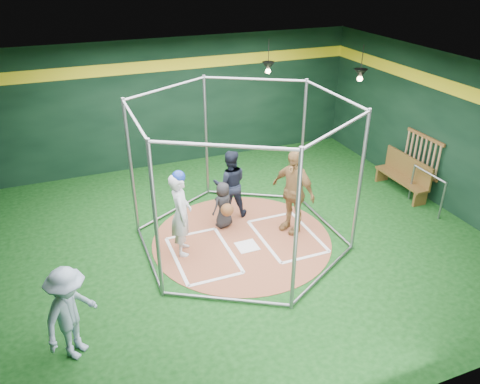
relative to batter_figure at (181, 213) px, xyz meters
name	(u,v)px	position (x,y,z in m)	size (l,w,h in m)	color
room_shell	(242,165)	(1.28, -0.02, 0.84)	(10.10, 9.10, 3.53)	#0B330D
clay_disc	(242,239)	(1.28, -0.03, -0.91)	(3.80, 3.80, 0.01)	#995337
home_plate	(247,246)	(1.28, -0.33, -0.90)	(0.43, 0.43, 0.01)	white
batter_box_left	(203,255)	(0.33, -0.28, -0.90)	(1.17, 1.77, 0.01)	white
batter_box_right	(287,236)	(2.23, -0.28, -0.90)	(1.17, 1.77, 0.01)	white
batting_cage	(242,176)	(1.28, -0.03, 0.58)	(4.05, 4.67, 3.00)	gray
bat_rack	(422,154)	(6.21, 0.37, 0.13)	(0.07, 1.25, 0.98)	brown
pendant_lamp_near	(268,66)	(3.48, 3.57, 1.82)	(0.34, 0.34, 0.90)	black
pendant_lamp_far	(360,74)	(5.28, 1.97, 1.82)	(0.34, 0.34, 0.90)	black
batter_figure	(181,213)	(0.00, 0.00, 0.00)	(0.55, 0.72, 1.82)	silver
visitor_leopard	(293,191)	(2.44, -0.06, 0.04)	(1.10, 0.46, 1.88)	tan
catcher_figure	(224,205)	(1.11, 0.60, -0.37)	(0.61, 0.64, 1.06)	black
umpire	(230,184)	(1.42, 1.05, -0.11)	(0.77, 0.60, 1.59)	black
bystander_blue	(70,314)	(-2.23, -2.02, -0.13)	(1.01, 0.58, 1.57)	#8CA2B9
dugout_bench	(404,174)	(5.90, 0.51, -0.42)	(0.39, 1.65, 0.96)	brown
steel_railing	(428,185)	(5.83, -0.37, -0.30)	(0.05, 1.08, 0.93)	gray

